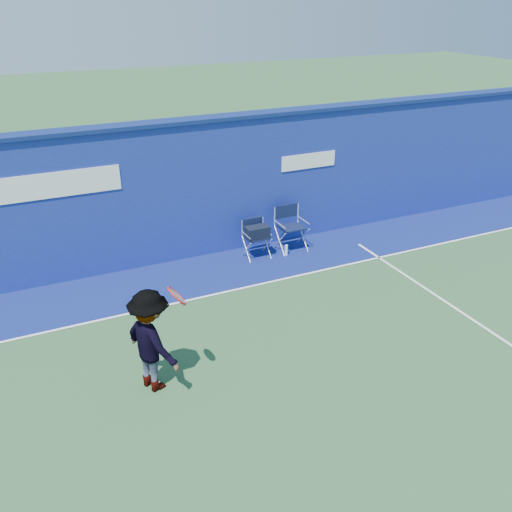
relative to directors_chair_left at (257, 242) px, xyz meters
name	(u,v)px	position (x,y,z in m)	size (l,w,h in m)	color
ground	(259,401)	(-2.01, -4.44, -0.37)	(80.00, 80.00, 0.00)	#2D542F
stadium_wall	(156,194)	(-2.02, 0.76, 1.18)	(24.00, 0.50, 3.08)	navy
out_of_bounds_strip	(176,280)	(-2.01, -0.34, -0.37)	(24.00, 1.80, 0.01)	navy
court_lines	(243,377)	(-2.01, -3.84, -0.36)	(24.00, 12.00, 0.01)	white
directors_chair_left	(257,242)	(0.00, 0.00, 0.00)	(0.52, 0.48, 0.88)	silver
directors_chair_right	(291,237)	(0.89, 0.03, -0.05)	(0.61, 0.55, 1.03)	silver
water_bottle	(286,250)	(0.65, -0.22, -0.25)	(0.07, 0.07, 0.25)	white
tennis_player	(151,341)	(-3.29, -3.44, 0.45)	(1.02, 1.21, 1.70)	#EA4738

